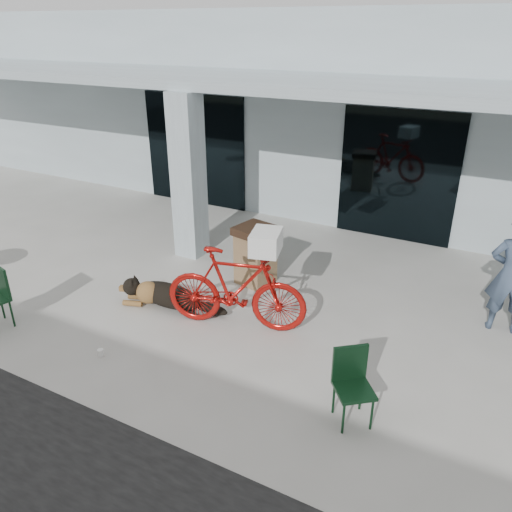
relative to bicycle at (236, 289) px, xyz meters
The scene contains 13 objects.
ground 0.97m from the bicycle, 147.04° to the right, with size 80.00×80.00×0.00m, color #B9B5AE.
building 8.28m from the bicycle, 94.36° to the left, with size 22.00×7.00×4.50m, color #B0C0C7.
storefront_glass_left 6.00m from the bicycle, 129.81° to the left, with size 2.80×0.06×2.70m, color black.
storefront_glass_right 4.78m from the bicycle, 75.52° to the left, with size 2.40×0.06×2.70m, color black.
column 2.99m from the bicycle, 138.09° to the left, with size 0.50×0.50×3.12m, color #B0C0C7.
overhang 4.15m from the bicycle, 100.91° to the left, with size 22.00×2.80×0.18m, color #B0C0C7.
bicycle is the anchor object (origin of this frame).
laundry_basket 0.91m from the bicycle, 15.00° to the left, with size 0.53×0.39×0.31m, color white.
dog 1.32m from the bicycle, behind, with size 1.37×0.46×0.46m, color black, non-canonical shape.
cup_near_dog 2.09m from the bicycle, 129.42° to the right, with size 0.08×0.08×0.10m, color white.
cafe_chair_far_a 2.46m from the bicycle, 27.08° to the right, with size 0.41×0.45×0.91m, color black, non-canonical shape.
person 3.99m from the bicycle, 26.87° to the left, with size 0.66×0.43×1.82m, color #3C4C65.
trash_receptacle 1.47m from the bicycle, 106.59° to the left, with size 0.62×0.62×1.05m, color olive, non-canonical shape.
Camera 1 is at (3.92, -5.16, 4.17)m, focal length 35.00 mm.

